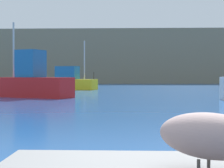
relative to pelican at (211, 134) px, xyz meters
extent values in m
cube|color=#7F755B|center=(-0.67, 69.92, 3.92)|extent=(140.00, 10.07, 9.65)
ellipsoid|color=gray|center=(-0.01, 0.01, -0.02)|extent=(1.04, 0.99, 0.39)
cylinder|color=#4C4742|center=(0.01, 0.11, -0.28)|extent=(0.03, 0.03, 0.13)
cylinder|color=#4C4742|center=(-0.10, -0.02, -0.28)|extent=(0.03, 0.03, 0.13)
cube|color=red|center=(-6.82, 21.79, -0.26)|extent=(5.52, 3.73, 1.29)
cube|color=#1E6099|center=(-6.98, 21.86, 1.27)|extent=(1.92, 1.93, 1.76)
cylinder|color=#B2B2B2|center=(-8.26, 22.43, 2.20)|extent=(0.12, 0.12, 3.64)
cube|color=yellow|center=(-6.59, 35.87, -0.38)|extent=(5.76, 3.18, 1.05)
cube|color=#1E6099|center=(-6.77, 35.91, 0.79)|extent=(2.41, 1.95, 1.29)
cylinder|color=#B2B2B2|center=(-5.00, 35.45, 2.05)|extent=(0.12, 0.12, 3.81)
cylinder|color=#3F382D|center=(-4.05, 35.20, 0.50)|extent=(0.10, 0.10, 0.70)
camera|label=1|loc=(-0.70, -3.34, 0.49)|focal=63.12mm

